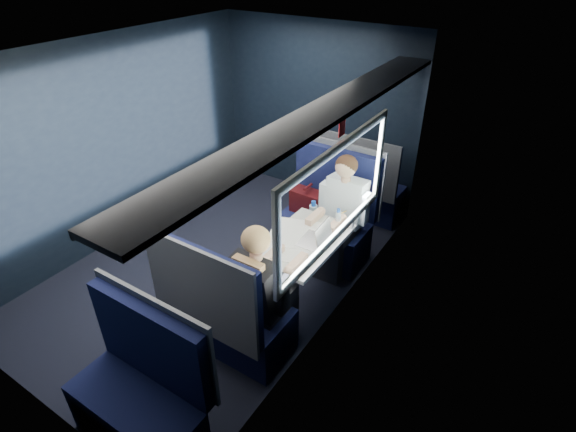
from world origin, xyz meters
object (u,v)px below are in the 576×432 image
Objects in this scene: laptop at (318,238)px; woman at (262,286)px; seat_row_front at (361,188)px; seat_row_back at (143,395)px; seat_bay_far at (227,315)px; seat_bay_near at (325,219)px; man at (341,210)px; cup at (350,223)px; bottle_small at (338,219)px; table at (300,246)px.

woman is at bearing -97.64° from laptop.
laptop is at bearing -78.80° from seat_row_front.
seat_row_front is 1.00× the size of seat_row_back.
seat_bay_far is 0.43m from woman.
man is at bearing -33.49° from seat_bay_near.
woman reaches higher than seat_row_front.
seat_bay_far is 0.95× the size of woman.
man reaches higher than cup.
laptop is at bearing 82.36° from woman.
woman is 0.75m from laptop.
man reaches higher than laptop.
woman is at bearing -101.33° from cup.
seat_row_front is at bearing 104.73° from bottle_small.
seat_row_back is at bearing -90.00° from seat_bay_far.
seat_row_back is at bearing -100.81° from laptop.
bottle_small is (0.37, 2.18, 0.42)m from seat_row_back.
laptop is (0.35, -1.76, 0.39)m from seat_row_front.
seat_bay_far is at bearing 90.00° from seat_row_back.
seat_bay_far reaches higher than table.
woman is (0.07, -0.71, 0.06)m from table.
seat_bay_near is at bearing 113.38° from laptop.
bottle_small is (0.37, 1.26, 0.41)m from seat_bay_far.
seat_bay_far is (0.01, -1.75, -0.01)m from seat_bay_near.
seat_bay_near is at bearing 146.51° from man.
seat_row_back is (0.00, -3.59, 0.00)m from seat_row_front.
laptop is 0.43m from cup.
seat_row_back is 5.90× the size of bottle_small.
laptop is at bearing 11.10° from table.
table is 5.09× the size of bottle_small.
cup is (0.48, -1.36, 0.37)m from seat_row_front.
laptop is at bearing 79.19° from seat_row_back.
seat_row_back is 3.70× the size of laptop.
seat_bay_near is 1.63m from woman.
cup is (0.30, 0.44, 0.12)m from table.
table is at bearing 84.20° from seat_row_back.
cup reaches higher than table.
seat_bay_near is 1.09× the size of seat_row_front.
seat_row_back reaches higher than table.
man is at bearing -77.17° from seat_row_front.
man reaches higher than seat_row_front.
seat_bay_far is at bearing -101.78° from table.
table is 3.19× the size of laptop.
woman is 1.17m from cup.
seat_bay_far is 1.62m from man.
man is 0.68m from laptop.
seat_bay_near is 6.41× the size of bottle_small.
seat_row_front is 1.17m from man.
seat_bay_near is 0.74m from bottle_small.
woman reaches higher than bottle_small.
bottle_small is (0.02, 0.35, 0.03)m from laptop.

